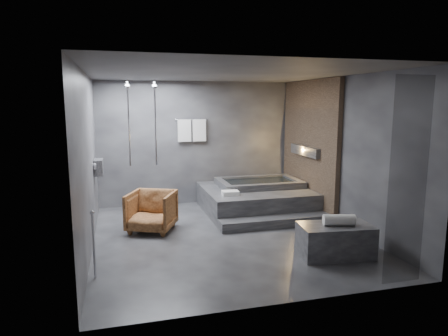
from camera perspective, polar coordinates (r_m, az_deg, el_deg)
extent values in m
plane|color=#28282A|center=(7.15, 0.33, -9.64)|extent=(5.00, 5.00, 0.00)
cube|color=#434345|center=(6.78, 0.35, 13.37)|extent=(4.50, 5.00, 0.04)
cube|color=#313135|center=(9.24, -3.77, 3.57)|extent=(4.50, 0.04, 2.80)
cube|color=#313135|center=(4.49, 8.81, -2.62)|extent=(4.50, 0.04, 2.80)
cube|color=#313135|center=(6.60, -18.86, 0.79)|extent=(0.04, 5.00, 2.80)
cube|color=#313135|center=(7.72, 16.67, 2.07)|extent=(0.04, 5.00, 2.80)
cube|color=#9C7A5B|center=(8.78, 12.07, 3.08)|extent=(0.10, 2.40, 2.78)
cube|color=#FF9938|center=(8.75, 11.59, 2.42)|extent=(0.14, 1.20, 0.20)
cube|color=slate|center=(8.02, -17.47, 0.12)|extent=(0.16, 0.42, 0.30)
imported|color=beige|center=(7.93, -17.41, -0.31)|extent=(0.08, 0.08, 0.21)
imported|color=beige|center=(8.13, -17.35, -0.27)|extent=(0.07, 0.07, 0.15)
cylinder|color=silver|center=(8.61, -9.79, 6.38)|extent=(0.04, 0.04, 1.80)
cylinder|color=silver|center=(8.58, -13.47, 6.25)|extent=(0.04, 0.04, 1.80)
cylinder|color=silver|center=(9.11, -4.66, 6.95)|extent=(0.75, 0.02, 0.02)
cube|color=white|center=(9.08, -5.68, 5.34)|extent=(0.30, 0.06, 0.50)
cube|color=white|center=(9.14, -3.57, 5.40)|extent=(0.30, 0.06, 0.50)
cylinder|color=silver|center=(5.65, -18.10, -10.51)|extent=(0.04, 0.04, 0.90)
cube|color=black|center=(5.41, 24.79, -1.88)|extent=(0.55, 0.01, 2.60)
cube|color=#2C2D2F|center=(8.71, 4.49, -4.48)|extent=(2.20, 2.00, 0.50)
cube|color=#2C2D2F|center=(7.69, 7.43, -7.64)|extent=(2.20, 0.36, 0.18)
cube|color=#303032|center=(6.41, 15.60, -9.93)|extent=(1.15, 0.72, 0.49)
imported|color=#4C2913|center=(7.43, -10.31, -6.09)|extent=(1.05, 1.06, 0.74)
cylinder|color=white|center=(6.30, 16.12, -7.14)|extent=(0.50, 0.29, 0.17)
cube|color=white|center=(7.96, 0.91, -3.59)|extent=(0.34, 0.26, 0.09)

